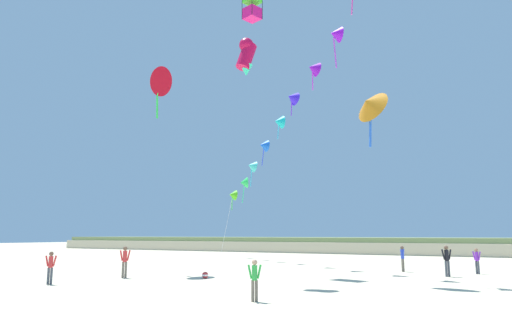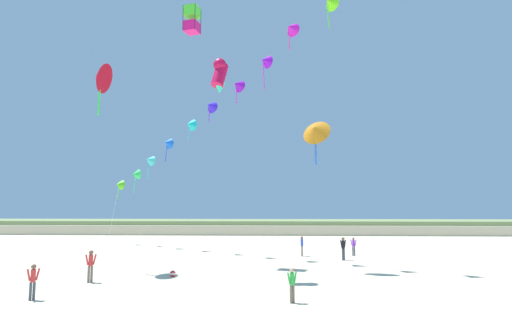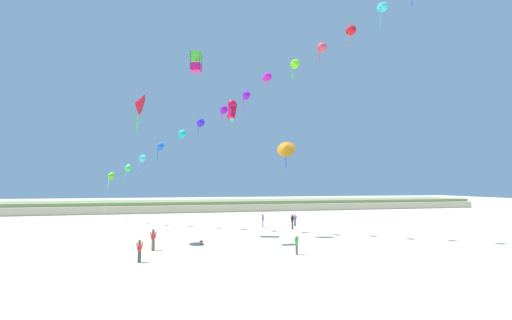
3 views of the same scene
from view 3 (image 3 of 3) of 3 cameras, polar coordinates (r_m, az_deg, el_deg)
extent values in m
plane|color=beige|center=(24.14, 2.86, -16.98)|extent=(240.00, 240.00, 0.00)
cube|color=beige|center=(72.69, -8.23, -7.71)|extent=(120.00, 13.36, 1.41)
cube|color=#7A8E56|center=(72.63, -8.22, -7.00)|extent=(120.00, 11.36, 0.80)
cylinder|color=#474C56|center=(42.05, 6.15, -10.80)|extent=(0.13, 0.13, 0.89)
cylinder|color=#474C56|center=(41.92, 6.02, -10.82)|extent=(0.13, 0.13, 0.89)
cylinder|color=black|center=(41.90, 6.08, -9.78)|extent=(0.23, 0.23, 0.63)
cylinder|color=black|center=(42.06, 6.23, -9.69)|extent=(0.22, 0.20, 0.60)
cylinder|color=black|center=(41.73, 5.92, -9.74)|extent=(0.22, 0.20, 0.60)
sphere|color=brown|center=(41.86, 6.07, -9.18)|extent=(0.24, 0.24, 0.24)
cylinder|color=#726656|center=(43.35, 1.16, -10.65)|extent=(0.12, 0.12, 0.83)
cylinder|color=#726656|center=(43.50, 1.14, -10.63)|extent=(0.12, 0.12, 0.83)
cylinder|color=blue|center=(43.35, 1.15, -9.71)|extent=(0.22, 0.22, 0.59)
cylinder|color=blue|center=(43.15, 1.17, -9.68)|extent=(0.12, 0.21, 0.56)
cylinder|color=blue|center=(43.53, 1.13, -9.63)|extent=(0.12, 0.21, 0.56)
sphere|color=brown|center=(43.31, 1.15, -9.17)|extent=(0.23, 0.23, 0.23)
cylinder|color=#726656|center=(27.29, 6.71, -14.64)|extent=(0.11, 0.11, 0.75)
cylinder|color=#726656|center=(27.40, 6.87, -14.60)|extent=(0.11, 0.11, 0.75)
cylinder|color=green|center=(27.23, 6.78, -13.30)|extent=(0.20, 0.20, 0.53)
cylinder|color=green|center=(27.09, 6.57, -13.26)|extent=(0.19, 0.16, 0.50)
cylinder|color=green|center=(27.37, 6.99, -13.16)|extent=(0.19, 0.16, 0.50)
sphere|color=tan|center=(27.18, 6.77, -12.52)|extent=(0.20, 0.20, 0.20)
cylinder|color=#726656|center=(29.95, -16.65, -13.43)|extent=(0.13, 0.13, 0.88)
cylinder|color=#726656|center=(29.87, -16.90, -13.45)|extent=(0.13, 0.13, 0.88)
cylinder|color=red|center=(29.80, -16.75, -12.02)|extent=(0.23, 0.23, 0.62)
cylinder|color=red|center=(29.90, -16.41, -11.91)|extent=(0.22, 0.19, 0.59)
cylinder|color=red|center=(29.68, -17.07, -11.95)|extent=(0.22, 0.19, 0.59)
sphere|color=brown|center=(29.74, -16.73, -11.19)|extent=(0.24, 0.24, 0.24)
cylinder|color=#474C56|center=(25.89, -18.74, -15.00)|extent=(0.12, 0.12, 0.79)
cylinder|color=#474C56|center=(25.81, -19.01, -15.03)|extent=(0.12, 0.12, 0.79)
cylinder|color=red|center=(25.73, -18.84, -13.54)|extent=(0.21, 0.21, 0.56)
cylinder|color=red|center=(25.82, -18.49, -13.42)|extent=(0.20, 0.18, 0.53)
cylinder|color=red|center=(25.63, -19.18, -13.47)|extent=(0.20, 0.18, 0.53)
sphere|color=brown|center=(25.67, -18.82, -12.68)|extent=(0.21, 0.21, 0.21)
cylinder|color=#474C56|center=(45.03, 6.61, -10.41)|extent=(0.11, 0.11, 0.78)
cylinder|color=#474C56|center=(45.05, 6.43, -10.41)|extent=(0.11, 0.11, 0.78)
cylinder|color=purple|center=(44.97, 6.52, -9.56)|extent=(0.21, 0.21, 0.56)
cylinder|color=purple|center=(44.95, 6.75, -9.51)|extent=(0.20, 0.15, 0.53)
cylinder|color=purple|center=(44.99, 6.29, -9.51)|extent=(0.20, 0.15, 0.53)
sphere|color=#9E7051|center=(44.94, 6.51, -9.07)|extent=(0.21, 0.21, 0.21)
cone|color=#50CB1B|center=(52.50, -23.22, -2.40)|extent=(1.36, 1.27, 1.16)
cylinder|color=#44E539|center=(52.60, -23.36, -3.41)|extent=(0.14, 0.10, 1.41)
cone|color=#2CD658|center=(50.57, -20.80, -1.25)|extent=(1.30, 1.31, 1.13)
cylinder|color=#39E58F|center=(50.64, -20.95, -2.53)|extent=(0.20, 0.23, 1.82)
cone|color=#3ED2C7|center=(48.53, -18.64, 0.36)|extent=(1.43, 1.39, 1.22)
cylinder|color=#39C8E5|center=(48.56, -18.79, -0.93)|extent=(0.11, 0.21, 1.74)
cone|color=blue|center=(46.65, -15.93, 2.30)|extent=(1.35, 1.26, 1.16)
cylinder|color=blue|center=(46.64, -16.09, 1.01)|extent=(0.18, 0.28, 1.67)
cone|color=#15C1C3|center=(44.55, -12.48, 4.34)|extent=(1.32, 1.25, 1.12)
cylinder|color=#39BAE5|center=(44.53, -12.65, 3.26)|extent=(0.21, 0.16, 1.24)
cone|color=#371EE9|center=(42.88, -9.43, 6.32)|extent=(1.42, 1.36, 1.23)
cylinder|color=#7839E5|center=(42.82, -9.61, 5.20)|extent=(0.10, 0.17, 1.23)
cone|color=purple|center=(41.65, -5.63, 8.49)|extent=(1.43, 1.41, 1.22)
cylinder|color=#D239E5|center=(41.54, -5.82, 7.23)|extent=(0.10, 0.15, 1.40)
cone|color=#8A12D8|center=(40.78, -1.92, 10.85)|extent=(1.32, 1.34, 1.15)
cylinder|color=#CB39E5|center=(40.54, -2.11, 9.07)|extent=(0.16, 0.23, 2.13)
cone|color=#D015BD|center=(39.61, 1.70, 13.85)|extent=(1.37, 1.31, 1.17)
cylinder|color=#E539AB|center=(39.38, 1.50, 12.49)|extent=(0.17, 0.17, 1.49)
cone|color=#69F018|center=(39.46, 6.28, 15.82)|extent=(1.34, 1.33, 1.15)
cylinder|color=#51E539|center=(39.17, 6.08, 14.35)|extent=(0.22, 0.20, 1.66)
cone|color=#DE3E55|center=(38.61, 10.72, 18.11)|extent=(1.32, 1.30, 1.13)
cylinder|color=#E54A39|center=(38.30, 10.52, 16.79)|extent=(0.12, 0.23, 1.43)
cone|color=red|center=(38.95, 15.37, 20.30)|extent=(1.30, 1.29, 1.12)
cylinder|color=#E55C39|center=(38.56, 15.17, 18.88)|extent=(0.27, 0.12, 1.63)
cone|color=#38D8E1|center=(39.07, 20.21, 23.03)|extent=(1.34, 1.34, 1.16)
cylinder|color=#39B3E5|center=(38.52, 20.02, 21.31)|extent=(0.14, 0.28, 2.13)
cylinder|color=#6039E5|center=(39.32, 24.54, 23.03)|extent=(0.09, 0.14, 1.31)
cylinder|color=silver|center=(51.80, -23.74, -6.17)|extent=(0.30, 1.83, 6.36)
cone|color=red|center=(34.61, -19.03, 8.83)|extent=(1.27, 2.12, 2.19)
cone|color=#2DE546|center=(34.61, -19.03, 8.87)|extent=(0.74, 1.17, 1.22)
cylinder|color=#2DE546|center=(34.31, -19.09, 6.42)|extent=(0.30, 0.42, 2.34)
cube|color=#E41576|center=(39.32, -9.96, 14.94)|extent=(1.27, 1.27, 0.83)
cube|color=#4BE52D|center=(39.75, -9.94, 16.66)|extent=(1.27, 1.27, 0.83)
cylinder|color=black|center=(40.11, -10.54, 15.51)|extent=(0.04, 0.04, 2.09)
cylinder|color=black|center=(39.16, -10.88, 16.01)|extent=(0.04, 0.04, 2.09)
cylinder|color=black|center=(38.95, -9.33, 16.10)|extent=(0.04, 0.04, 2.09)
cylinder|color=black|center=(39.91, -9.03, 15.60)|extent=(0.04, 0.04, 2.09)
cylinder|color=#C70C3E|center=(32.48, -4.03, 8.13)|extent=(1.32, 1.44, 1.67)
sphere|color=#C70C3E|center=(32.63, -4.02, 9.28)|extent=(0.81, 0.81, 0.81)
cone|color=#2DE5AB|center=(32.32, -4.04, 6.70)|extent=(0.97, 0.97, 0.62)
sphere|color=black|center=(32.68, -4.02, 9.68)|extent=(0.17, 0.17, 0.17)
cone|color=orange|center=(35.87, 5.00, 2.09)|extent=(2.35, 2.15, 1.97)
cone|color=blue|center=(35.88, 5.00, 2.12)|extent=(1.31, 1.21, 1.10)
cylinder|color=blue|center=(35.76, 5.01, -0.01)|extent=(0.17, 0.27, 2.06)
sphere|color=red|center=(32.02, -9.10, -13.39)|extent=(0.36, 0.36, 0.36)
cylinder|color=white|center=(32.02, -9.10, -13.39)|extent=(0.36, 0.36, 0.09)
camera|label=1|loc=(20.90, 46.26, -11.16)|focal=32.00mm
camera|label=2|loc=(11.33, 35.48, -9.86)|focal=28.00mm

